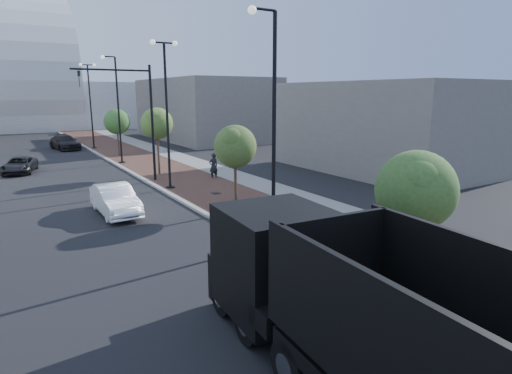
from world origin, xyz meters
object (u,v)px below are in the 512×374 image
white_sedan (115,200)px  dark_car_mid (19,165)px  pedestrian (214,166)px  dump_truck (358,328)px

white_sedan → dark_car_mid: (-3.51, 15.88, -0.15)m
white_sedan → dark_car_mid: 16.26m
white_sedan → dark_car_mid: white_sedan is taller
white_sedan → pedestrian: pedestrian is taller
white_sedan → pedestrian: bearing=32.7°
dump_truck → pedestrian: 23.19m
white_sedan → dump_truck: bearing=-87.9°
dump_truck → dark_car_mid: bearing=102.1°
dump_truck → dark_car_mid: (-4.34, 32.31, -0.93)m
dump_truck → pedestrian: dump_truck is taller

